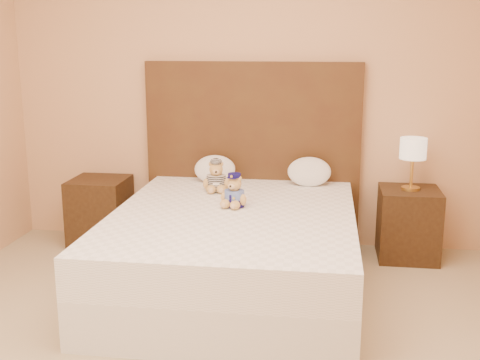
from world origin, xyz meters
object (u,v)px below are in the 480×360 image
(nightstand_left, at_px, (100,211))
(teddy_prisoner, at_px, (216,176))
(pillow_left, at_px, (215,168))
(bed, at_px, (234,251))
(lamp, at_px, (413,151))
(teddy_police, at_px, (234,190))
(nightstand_right, at_px, (408,224))
(pillow_right, at_px, (309,170))

(nightstand_left, bearing_deg, teddy_prisoner, -14.67)
(pillow_left, bearing_deg, bed, -71.38)
(lamp, xyz_separation_m, teddy_police, (-1.26, -0.67, -0.18))
(nightstand_right, height_order, pillow_left, pillow_left)
(bed, xyz_separation_m, teddy_prisoner, (-0.21, 0.53, 0.39))
(bed, bearing_deg, lamp, 32.62)
(teddy_police, relative_size, pillow_left, 0.70)
(lamp, height_order, teddy_prisoner, lamp)
(pillow_left, distance_m, pillow_right, 0.75)
(nightstand_right, height_order, teddy_police, teddy_police)
(lamp, xyz_separation_m, teddy_prisoner, (-1.46, -0.27, -0.18))
(bed, bearing_deg, teddy_prisoner, 111.97)
(nightstand_left, height_order, teddy_police, teddy_police)
(pillow_left, relative_size, pillow_right, 0.97)
(nightstand_right, xyz_separation_m, teddy_prisoner, (-1.46, -0.27, 0.39))
(teddy_prisoner, height_order, pillow_left, same)
(nightstand_right, distance_m, pillow_left, 1.58)
(pillow_left, bearing_deg, pillow_right, 0.00)
(teddy_police, bearing_deg, teddy_prisoner, 133.93)
(teddy_prisoner, bearing_deg, pillow_right, 13.79)
(nightstand_left, bearing_deg, nightstand_right, 0.00)
(pillow_right, bearing_deg, teddy_prisoner, -156.32)
(pillow_right, bearing_deg, lamp, -2.21)
(bed, xyz_separation_m, pillow_left, (-0.28, 0.83, 0.39))
(nightstand_left, distance_m, teddy_prisoner, 1.14)
(teddy_prisoner, relative_size, pillow_left, 0.71)
(teddy_prisoner, height_order, pillow_right, pillow_right)
(teddy_police, distance_m, pillow_left, 0.75)
(bed, distance_m, pillow_left, 0.96)
(nightstand_left, height_order, teddy_prisoner, teddy_prisoner)
(teddy_police, bearing_deg, pillow_left, 128.17)
(teddy_prisoner, bearing_deg, nightstand_left, 155.44)
(lamp, height_order, pillow_left, lamp)
(bed, height_order, pillow_right, pillow_right)
(teddy_prisoner, bearing_deg, nightstand_right, 0.62)
(teddy_prisoner, bearing_deg, teddy_police, -73.32)
(nightstand_left, distance_m, nightstand_right, 2.50)
(bed, height_order, nightstand_left, same)
(bed, height_order, pillow_left, pillow_left)
(nightstand_left, xyz_separation_m, pillow_right, (1.72, 0.03, 0.40))
(pillow_left, bearing_deg, teddy_police, -69.19)
(teddy_police, bearing_deg, nightstand_right, 45.36)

